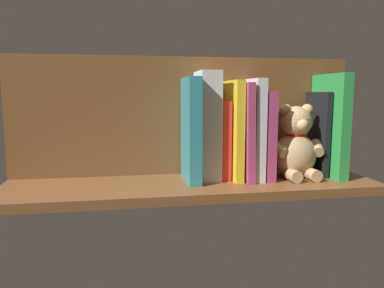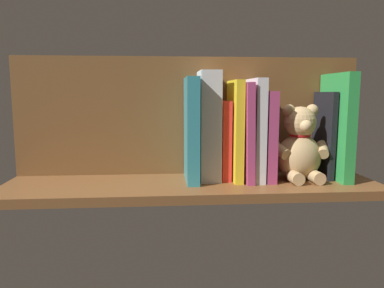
# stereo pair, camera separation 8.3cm
# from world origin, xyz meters

# --- Properties ---
(ground_plane) EXTENTS (0.92, 0.25, 0.02)m
(ground_plane) POSITION_xyz_m (0.00, 0.00, -0.01)
(ground_plane) COLOR brown
(shelf_back_panel) EXTENTS (0.92, 0.02, 0.32)m
(shelf_back_panel) POSITION_xyz_m (0.00, -0.10, 0.16)
(shelf_back_panel) COLOR brown
(shelf_back_panel) RESTS_ON ground_plane
(book_0) EXTENTS (0.03, 0.16, 0.27)m
(book_0) POSITION_xyz_m (-0.37, -0.01, 0.13)
(book_0) COLOR green
(book_0) RESTS_ON ground_plane
(book_1) EXTENTS (0.02, 0.12, 0.22)m
(book_1) POSITION_xyz_m (-0.35, -0.03, 0.11)
(book_1) COLOR black
(book_1) RESTS_ON ground_plane
(teddy_bear) EXTENTS (0.16, 0.12, 0.19)m
(teddy_bear) POSITION_xyz_m (-0.27, -0.00, 0.08)
(teddy_bear) COLOR tan
(teddy_bear) RESTS_ON ground_plane
(book_2) EXTENTS (0.02, 0.14, 0.22)m
(book_2) POSITION_xyz_m (-0.19, -0.02, 0.11)
(book_2) COLOR #B23F72
(book_2) RESTS_ON ground_plane
(book_3) EXTENTS (0.03, 0.14, 0.25)m
(book_3) POSITION_xyz_m (-0.16, -0.02, 0.13)
(book_3) COLOR silver
(book_3) RESTS_ON ground_plane
(book_4) EXTENTS (0.02, 0.15, 0.24)m
(book_4) POSITION_xyz_m (-0.14, -0.02, 0.12)
(book_4) COLOR #B23F72
(book_4) RESTS_ON ground_plane
(book_5) EXTENTS (0.02, 0.14, 0.25)m
(book_5) POSITION_xyz_m (-0.11, -0.02, 0.13)
(book_5) COLOR yellow
(book_5) RESTS_ON ground_plane
(book_6) EXTENTS (0.02, 0.11, 0.20)m
(book_6) POSITION_xyz_m (-0.09, -0.04, 0.10)
(book_6) COLOR red
(book_6) RESTS_ON ground_plane
(dictionary_thick_white) EXTENTS (0.05, 0.12, 0.27)m
(dictionary_thick_white) POSITION_xyz_m (-0.05, -0.03, 0.14)
(dictionary_thick_white) COLOR silver
(dictionary_thick_white) RESTS_ON ground_plane
(book_7) EXTENTS (0.03, 0.15, 0.26)m
(book_7) POSITION_xyz_m (-0.00, -0.02, 0.13)
(book_7) COLOR teal
(book_7) RESTS_ON ground_plane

